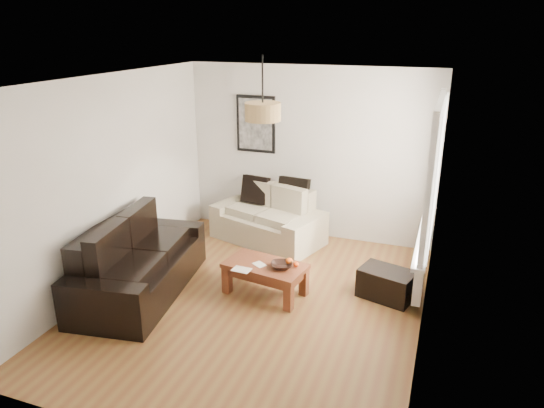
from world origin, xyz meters
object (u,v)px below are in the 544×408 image
(loveseat_cream, at_px, (268,216))
(ottoman, at_px, (386,284))
(sofa_leather, at_px, (139,259))
(coffee_table, at_px, (265,279))

(loveseat_cream, xyz_separation_m, ottoman, (1.94, -1.12, -0.22))
(sofa_leather, distance_m, coffee_table, 1.56)
(sofa_leather, relative_size, coffee_table, 2.07)
(loveseat_cream, height_order, sofa_leather, sofa_leather)
(sofa_leather, distance_m, ottoman, 3.02)
(loveseat_cream, bearing_deg, coffee_table, -53.04)
(loveseat_cream, distance_m, ottoman, 2.25)
(sofa_leather, xyz_separation_m, ottoman, (2.88, 0.88, -0.26))
(sofa_leather, bearing_deg, loveseat_cream, -33.50)
(sofa_leather, xyz_separation_m, coffee_table, (1.47, 0.47, -0.24))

